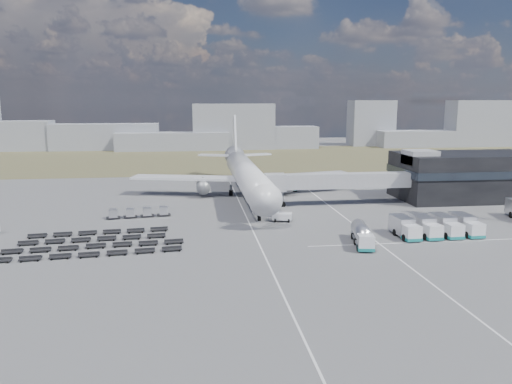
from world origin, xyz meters
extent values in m
plane|color=#565659|center=(0.00, 0.00, 0.00)|extent=(420.00, 420.00, 0.00)
cube|color=brown|center=(0.00, 110.00, 0.01)|extent=(420.00, 90.00, 0.01)
cube|color=silver|center=(-2.00, 5.00, 0.01)|extent=(0.25, 110.00, 0.01)
cube|color=silver|center=(16.00, 5.00, 0.01)|extent=(0.25, 110.00, 0.01)
cube|color=silver|center=(25.00, -8.00, 0.01)|extent=(40.00, 0.25, 0.01)
cube|color=black|center=(48.00, 24.00, 5.00)|extent=(30.00, 16.00, 10.00)
cube|color=#262D38|center=(48.00, 24.00, 6.20)|extent=(30.40, 16.40, 1.60)
cube|color=#939399|center=(36.00, 22.00, 9.50)|extent=(6.00, 6.00, 3.00)
cube|color=#939399|center=(18.10, 20.50, 5.10)|extent=(29.80, 3.00, 3.00)
cube|color=#939399|center=(4.70, 20.00, 5.10)|extent=(4.00, 3.60, 3.40)
cylinder|color=slate|center=(6.20, 20.50, 2.55)|extent=(0.70, 0.70, 5.10)
cylinder|color=black|center=(6.20, 20.50, 0.45)|extent=(1.40, 0.90, 1.40)
cylinder|color=silver|center=(0.00, 30.00, 5.30)|extent=(5.60, 48.00, 5.60)
cone|color=silver|center=(0.00, 3.50, 5.30)|extent=(5.60, 5.00, 5.60)
cone|color=silver|center=(0.00, 58.00, 6.10)|extent=(5.60, 8.00, 5.60)
cube|color=black|center=(0.00, 5.50, 6.10)|extent=(2.20, 2.00, 0.80)
cube|color=silver|center=(-13.00, 35.00, 4.10)|extent=(25.59, 11.38, 0.50)
cube|color=silver|center=(13.00, 35.00, 4.10)|extent=(25.59, 11.38, 0.50)
cylinder|color=slate|center=(-9.50, 33.00, 2.40)|extent=(3.00, 5.00, 3.00)
cylinder|color=slate|center=(9.50, 33.00, 2.40)|extent=(3.00, 5.00, 3.00)
cube|color=silver|center=(-5.50, 60.00, 6.50)|extent=(9.49, 5.63, 0.35)
cube|color=silver|center=(5.50, 60.00, 6.50)|extent=(9.49, 5.63, 0.35)
cube|color=silver|center=(0.00, 61.00, 11.80)|extent=(0.50, 9.06, 11.45)
cylinder|color=slate|center=(0.00, 9.00, 1.25)|extent=(0.50, 0.50, 2.50)
cylinder|color=slate|center=(-3.20, 34.00, 1.25)|extent=(0.60, 0.60, 2.50)
cylinder|color=slate|center=(3.20, 34.00, 1.25)|extent=(0.60, 0.60, 2.50)
cylinder|color=black|center=(0.00, 9.00, 0.50)|extent=(0.50, 1.20, 1.20)
cube|color=gray|center=(-87.39, 151.08, 6.42)|extent=(29.83, 12.00, 12.83)
cube|color=gray|center=(-49.85, 150.20, 5.69)|extent=(46.13, 12.00, 11.38)
cube|color=gray|center=(-20.28, 144.17, 3.90)|extent=(48.81, 12.00, 7.79)
cube|color=gray|center=(6.56, 146.43, 10.04)|extent=(36.05, 12.00, 20.08)
cube|color=gray|center=(32.06, 147.59, 4.93)|extent=(25.44, 12.00, 9.85)
cube|color=gray|center=(74.17, 156.44, 10.79)|extent=(20.67, 12.00, 21.58)
cube|color=gray|center=(101.35, 146.28, 3.79)|extent=(53.05, 12.00, 7.59)
cube|color=gray|center=(124.23, 146.22, 10.80)|extent=(29.90, 12.00, 21.60)
cube|color=silver|center=(12.61, -11.45, 1.34)|extent=(2.59, 2.59, 2.13)
cube|color=#157877|center=(12.61, -11.45, 0.51)|extent=(2.70, 2.70, 0.46)
cylinder|color=silver|center=(13.44, -7.00, 1.76)|extent=(3.55, 7.25, 2.31)
cube|color=slate|center=(13.44, -7.00, 0.69)|extent=(3.46, 7.23, 0.32)
cylinder|color=black|center=(13.18, -8.36, 0.46)|extent=(2.55, 1.44, 1.02)
cube|color=silver|center=(4.00, 8.00, 0.76)|extent=(3.80, 2.72, 1.53)
cube|color=silver|center=(12.54, 39.97, 1.72)|extent=(4.86, 6.96, 3.01)
cube|color=#157877|center=(12.54, 39.97, 0.48)|extent=(5.00, 7.10, 0.48)
cube|color=silver|center=(21.44, -7.20, 1.33)|extent=(2.44, 2.34, 2.26)
cube|color=#157877|center=(21.44, -7.20, 0.46)|extent=(2.55, 2.45, 0.46)
cube|color=silver|center=(21.30, -3.61, 1.75)|extent=(2.64, 4.81, 2.67)
cube|color=silver|center=(24.92, -7.08, 1.33)|extent=(2.44, 2.34, 2.26)
cube|color=#157877|center=(24.92, -7.08, 0.46)|extent=(2.55, 2.45, 0.46)
cube|color=silver|center=(24.79, -3.49, 1.75)|extent=(2.64, 4.81, 2.67)
cube|color=silver|center=(28.41, -6.95, 1.33)|extent=(2.44, 2.34, 2.26)
cube|color=#157877|center=(28.41, -6.95, 0.46)|extent=(2.55, 2.45, 0.46)
cube|color=silver|center=(28.28, -3.36, 1.75)|extent=(2.64, 4.81, 2.67)
cube|color=silver|center=(31.90, -6.82, 1.33)|extent=(2.44, 2.34, 2.26)
cube|color=#157877|center=(31.90, -6.82, 0.46)|extent=(2.55, 2.45, 0.46)
cube|color=silver|center=(31.77, -3.23, 1.75)|extent=(2.64, 4.81, 2.67)
cube|color=black|center=(-26.28, 13.60, 0.28)|extent=(2.65, 1.85, 0.17)
cube|color=silver|center=(-26.28, 13.60, 1.09)|extent=(1.72, 1.72, 1.42)
cube|color=black|center=(-23.27, 14.02, 0.28)|extent=(2.65, 1.85, 0.17)
cube|color=silver|center=(-23.27, 14.02, 1.09)|extent=(1.72, 1.72, 1.42)
cube|color=black|center=(-20.27, 14.45, 0.28)|extent=(2.65, 1.85, 0.17)
cube|color=silver|center=(-20.27, 14.45, 1.09)|extent=(1.72, 1.72, 1.42)
cube|color=black|center=(-17.26, 14.88, 0.28)|extent=(2.65, 1.85, 0.17)
cube|color=silver|center=(-17.26, 14.88, 1.09)|extent=(1.72, 1.72, 1.42)
cube|color=black|center=(-26.16, -8.81, 0.34)|extent=(26.41, 4.10, 0.68)
cube|color=black|center=(-26.57, -4.87, 0.34)|extent=(26.41, 4.10, 0.68)
cube|color=black|center=(-26.97, -0.93, 0.34)|extent=(22.65, 3.72, 0.68)
cube|color=black|center=(-27.38, 3.01, 0.34)|extent=(22.65, 3.72, 0.68)
camera|label=1|loc=(-11.55, -77.53, 21.17)|focal=35.00mm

